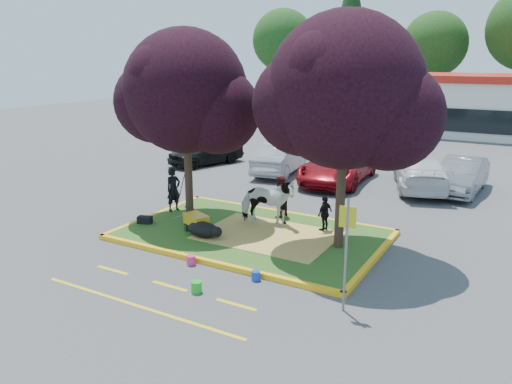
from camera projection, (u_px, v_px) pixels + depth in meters
The scene contains 32 objects.
ground at pixel (252, 237), 16.29m from camera, with size 90.00×90.00×0.00m, color #424244.
median_island at pixel (252, 234), 16.27m from camera, with size 8.00×5.00×0.15m, color #265019.
curb_near at pixel (206, 262), 14.11m from camera, with size 8.30×0.16×0.15m, color yellow.
curb_far at pixel (287, 213), 18.43m from camera, with size 8.30×0.16×0.15m, color yellow.
curb_left at pixel (155, 215), 18.21m from camera, with size 0.16×5.30×0.15m, color yellow.
curb_right at pixel (374, 259), 14.32m from camera, with size 0.16×5.30×0.15m, color yellow.
straw_bedding at pixel (268, 235), 15.96m from camera, with size 4.20×3.00×0.01m, color #D3B057.
tree_purple_left at pixel (186, 97), 16.79m from camera, with size 5.06×4.20×6.51m.
tree_purple_right at pixel (346, 98), 13.85m from camera, with size 5.30×4.40×6.82m.
fire_lane_stripe_a at pixel (113, 270), 13.72m from camera, with size 1.10×0.12×0.01m, color yellow.
fire_lane_stripe_b at pixel (170, 286), 12.77m from camera, with size 1.10×0.12×0.01m, color yellow.
fire_lane_stripe_c at pixel (236, 305), 11.81m from camera, with size 1.10×0.12×0.01m, color yellow.
fire_lane_long at pixel (137, 306), 11.76m from camera, with size 6.00×0.10×0.01m, color yellow.
retail_building at pixel (457, 103), 38.22m from camera, with size 20.40×8.40×4.40m.
treeline at pixel (471, 33), 45.22m from camera, with size 46.58×7.80×14.63m.
cow at pixel (267, 202), 16.76m from camera, with size 0.87×1.91×1.61m, color white.
calf at pixel (203, 230), 15.77m from camera, with size 1.13×0.64×0.49m, color black.
handler at pixel (173, 189), 18.34m from camera, with size 0.59×0.39×1.62m, color black.
visitor_a at pixel (280, 197), 17.64m from camera, with size 0.72×0.56×1.48m, color #461414.
visitor_b at pixel (325, 213), 16.24m from camera, with size 0.69×0.29×1.19m, color black.
wheelbarrow at pixel (196, 220), 16.21m from camera, with size 1.54×0.83×0.59m.
gear_bag_dark at pixel (145, 220), 17.10m from camera, with size 0.48×0.26×0.25m, color black.
gear_bag_green at pixel (193, 227), 16.35m from camera, with size 0.45×0.28×0.24m, color black.
sign_post at pixel (346, 242), 11.12m from camera, with size 0.38×0.09×2.71m.
bucket_green at pixel (196, 287), 12.39m from camera, with size 0.27×0.27×0.29m, color green.
bucket_pink at pixel (191, 260), 14.05m from camera, with size 0.25×0.25×0.27m, color #D93072.
bucket_blue at pixel (256, 276), 13.07m from camera, with size 0.24×0.24×0.26m, color blue.
car_black at pixel (206, 151), 27.05m from camera, with size 1.73×4.29×1.46m, color black.
car_silver at pixel (280, 158), 24.98m from camera, with size 1.62×4.65×1.53m, color #9B9DA3.
car_red at pixel (338, 166), 23.19m from camera, with size 2.57×5.58×1.55m, color maroon.
car_white at pixel (421, 173), 21.92m from camera, with size 2.10×5.15×1.50m, color silver.
car_grey at pixel (461, 176), 21.39m from camera, with size 1.57×4.51×1.49m, color slate.
Camera 1 is at (7.70, -13.26, 5.68)m, focal length 35.00 mm.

